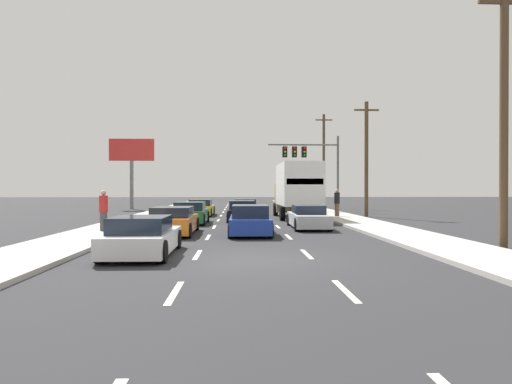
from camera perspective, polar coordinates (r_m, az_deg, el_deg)
ground_plane at (r=37.74m, az=-1.68°, el=-2.67°), size 140.00×140.00×0.00m
sidewalk_right at (r=33.51m, az=9.96°, el=-2.95°), size 2.88×80.00×0.14m
sidewalk_left at (r=33.33m, az=-13.17°, el=-2.97°), size 2.88×80.00×0.14m
lane_markings at (r=31.41m, az=-1.54°, el=-3.29°), size 3.54×57.00×0.01m
car_yellow at (r=34.19m, az=-7.07°, el=-2.05°), size 1.95×4.51×1.22m
car_green at (r=26.31m, az=-8.38°, el=-2.75°), size 1.98×4.20×1.27m
car_orange at (r=20.40m, az=-10.56°, el=-3.69°), size 2.00×4.57×1.23m
car_white at (r=14.13m, az=-14.31°, el=-5.63°), size 1.92×4.14×1.21m
car_navy at (r=35.71m, az=-1.38°, el=-1.94°), size 1.97×4.69×1.21m
car_black at (r=28.23m, az=-1.82°, el=-2.52°), size 1.92×4.37×1.30m
car_blue at (r=19.96m, az=-0.78°, el=-3.72°), size 1.91×4.44×1.32m
box_truck at (r=30.59m, az=5.23°, el=0.54°), size 2.68×7.87×3.72m
car_silver at (r=23.20m, az=6.67°, el=-3.27°), size 1.85×4.66×1.20m
traffic_signal_mast at (r=40.31m, az=6.41°, el=4.53°), size 6.39×0.69×6.77m
utility_pole_near at (r=17.58m, az=29.09°, el=8.83°), size 1.80×0.28×8.99m
utility_pole_mid at (r=33.54m, az=13.92°, el=4.31°), size 1.80×0.28×8.37m
utility_pole_far at (r=48.34m, az=8.65°, el=4.10°), size 1.80×0.28×9.98m
roadside_billboard at (r=46.05m, az=-15.60°, el=4.16°), size 4.42×0.36×6.99m
pedestrian_near_corner at (r=31.29m, az=10.31°, el=-1.34°), size 0.38×0.38×1.87m
pedestrian_mid_block at (r=21.33m, az=-18.89°, el=-2.25°), size 0.38×0.38×1.83m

